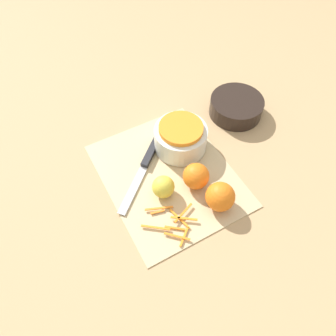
{
  "coord_description": "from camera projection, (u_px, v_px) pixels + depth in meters",
  "views": [
    {
      "loc": [
        0.45,
        -0.25,
        0.76
      ],
      "look_at": [
        0.0,
        0.0,
        0.04
      ],
      "focal_mm": 35.0,
      "sensor_mm": 36.0,
      "label": 1
    }
  ],
  "objects": [
    {
      "name": "ground_plane",
      "position": [
        168.0,
        175.0,
        0.92
      ],
      "size": [
        4.0,
        4.0,
        0.0
      ],
      "primitive_type": "plane",
      "color": "tan"
    },
    {
      "name": "bowl_speckled",
      "position": [
        181.0,
        137.0,
        0.94
      ],
      "size": [
        0.15,
        0.15,
        0.09
      ],
      "color": "silver",
      "rests_on": "cutting_board"
    },
    {
      "name": "bowl_dark",
      "position": [
        236.0,
        107.0,
        1.04
      ],
      "size": [
        0.17,
        0.17,
        0.06
      ],
      "color": "black",
      "rests_on": "ground_plane"
    },
    {
      "name": "orange_right",
      "position": [
        196.0,
        176.0,
        0.87
      ],
      "size": [
        0.07,
        0.07,
        0.07
      ],
      "color": "orange",
      "rests_on": "cutting_board"
    },
    {
      "name": "cutting_board",
      "position": [
        168.0,
        175.0,
        0.92
      ],
      "size": [
        0.42,
        0.34,
        0.01
      ],
      "color": "#CCB284",
      "rests_on": "ground_plane"
    },
    {
      "name": "orange_left",
      "position": [
        220.0,
        197.0,
        0.83
      ],
      "size": [
        0.08,
        0.08,
        0.08
      ],
      "color": "orange",
      "rests_on": "cutting_board"
    },
    {
      "name": "knife",
      "position": [
        147.0,
        160.0,
        0.93
      ],
      "size": [
        0.19,
        0.22,
        0.02
      ],
      "rotation": [
        0.0,
        0.0,
        -0.85
      ],
      "color": "#232328",
      "rests_on": "cutting_board"
    },
    {
      "name": "peel_pile",
      "position": [
        173.0,
        222.0,
        0.82
      ],
      "size": [
        0.13,
        0.14,
        0.01
      ],
      "color": "orange",
      "rests_on": "cutting_board"
    },
    {
      "name": "lemon",
      "position": [
        163.0,
        187.0,
        0.85
      ],
      "size": [
        0.06,
        0.06,
        0.06
      ],
      "color": "gold",
      "rests_on": "cutting_board"
    }
  ]
}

